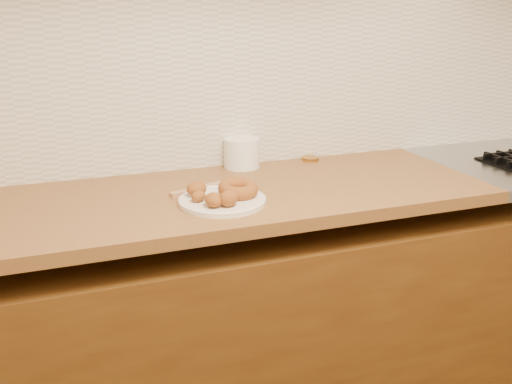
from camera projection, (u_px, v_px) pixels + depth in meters
wall_back at (291, 38)px, 1.97m from camera, size 4.00×0.02×2.70m
base_cabinet at (319, 312)px, 2.00m from camera, size 3.60×0.60×0.77m
butcher_block at (131, 208)px, 1.64m from camera, size 2.30×0.62×0.04m
backsplash at (292, 80)px, 2.01m from camera, size 3.60×0.02×0.60m
donut_plate at (222, 201)px, 1.62m from camera, size 0.26×0.26×0.01m
ring_donut at (238, 189)px, 1.63m from camera, size 0.16×0.17×0.06m
fried_dough_chunks at (210, 195)px, 1.58m from camera, size 0.13×0.18×0.05m
plastic_tub at (242, 153)px, 1.97m from camera, size 0.15×0.15×0.11m
tub_lid at (242, 165)px, 2.00m from camera, size 0.15×0.15×0.01m
brass_jar_lid at (310, 158)px, 2.08m from camera, size 0.07×0.07×0.01m
wooden_utensil at (197, 190)px, 1.72m from camera, size 0.19×0.09×0.01m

